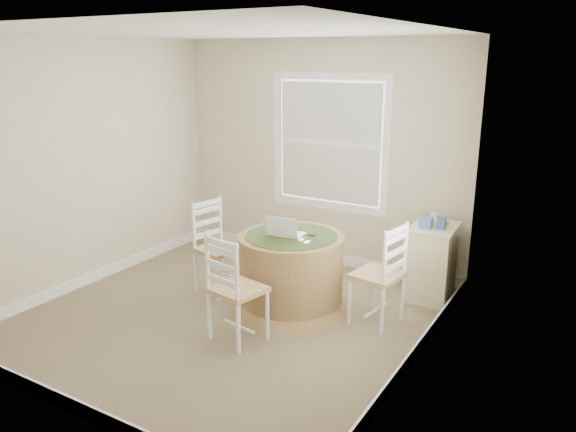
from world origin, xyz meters
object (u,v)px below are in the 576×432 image
Objects in this scene: chair_right at (377,275)px; corner_chest at (432,262)px; round_table at (291,268)px; chair_left at (219,248)px; chair_near at (238,289)px; laptop at (286,232)px.

chair_right reaches higher than corner_chest.
round_table is 0.84m from chair_left.
corner_chest is (0.26, 0.81, -0.09)m from chair_right.
chair_left is 1.70m from chair_right.
chair_near is 0.85m from laptop.
corner_chest is (1.12, 0.91, -0.02)m from round_table.
laptop is at bearing -160.26° from round_table.
chair_left is 1.00× the size of chair_near.
corner_chest reaches higher than round_table.
laptop reaches higher than chair_near.
chair_right is (0.86, 0.10, 0.07)m from round_table.
round_table is at bearing -82.18° from chair_near.
chair_left is (-0.83, -0.06, 0.07)m from round_table.
chair_near is (0.78, -0.76, 0.00)m from chair_left.
chair_near is at bearing -123.46° from chair_left.
laptop reaches higher than round_table.
laptop reaches higher than chair_right.
round_table is 0.83m from chair_near.
chair_left is 2.72× the size of laptop.
chair_near is 1.23× the size of corner_chest.
chair_left is 0.84m from laptop.
round_table is 1.45m from corner_chest.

